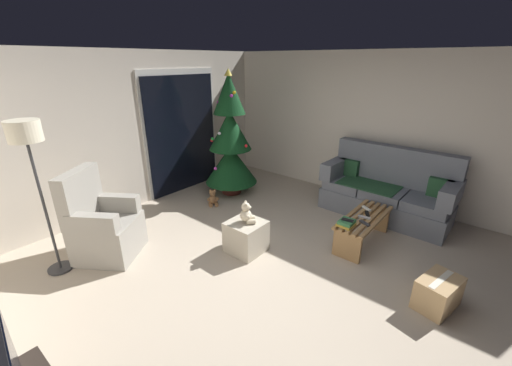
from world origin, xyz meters
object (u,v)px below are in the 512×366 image
at_px(couch, 387,191).
at_px(cardboard_box_taped_mid_floor, 438,293).
at_px(coffee_table, 363,225).
at_px(remote_silver, 364,217).
at_px(remote_white, 367,208).
at_px(ottoman, 246,236).
at_px(book_stack, 346,223).
at_px(teddy_bear_cream, 247,214).
at_px(christmas_tree, 230,142).
at_px(armchair, 103,226).
at_px(remote_graphite, 365,223).
at_px(teddy_bear_chestnut_by_tree, 213,198).
at_px(floor_lamp, 28,147).
at_px(cell_phone, 348,220).
at_px(remote_black, 367,214).

bearing_deg(couch, cardboard_box_taped_mid_floor, -147.06).
relative_size(coffee_table, remote_silver, 7.05).
distance_m(remote_white, ottoman, 1.73).
bearing_deg(book_stack, remote_white, -1.63).
xyz_separation_m(couch, remote_silver, (-1.11, -0.08, 0.01)).
relative_size(coffee_table, teddy_bear_cream, 3.86).
distance_m(book_stack, cardboard_box_taped_mid_floor, 1.21).
distance_m(coffee_table, remote_white, 0.27).
relative_size(remote_white, christmas_tree, 0.07).
relative_size(ottoman, cardboard_box_taped_mid_floor, 0.85).
bearing_deg(book_stack, armchair, 129.94).
height_order(remote_graphite, teddy_bear_chestnut_by_tree, remote_graphite).
relative_size(remote_silver, book_stack, 0.73).
bearing_deg(couch, ottoman, 154.99).
bearing_deg(ottoman, remote_graphite, -51.13).
relative_size(remote_graphite, teddy_bear_chestnut_by_tree, 0.55).
bearing_deg(teddy_bear_cream, remote_graphite, -51.19).
relative_size(teddy_bear_cream, teddy_bear_chestnut_by_tree, 1.00).
bearing_deg(book_stack, coffee_table, -11.27).
relative_size(christmas_tree, teddy_bear_cream, 7.76).
distance_m(remote_graphite, floor_lamp, 3.90).
bearing_deg(book_stack, christmas_tree, 77.87).
xyz_separation_m(book_stack, armchair, (-1.96, 2.34, -0.04)).
bearing_deg(christmas_tree, remote_silver, -94.34).
xyz_separation_m(remote_white, remote_silver, (-0.28, -0.08, 0.00)).
xyz_separation_m(coffee_table, cell_phone, (-0.39, 0.07, 0.21)).
relative_size(remote_silver, remote_black, 1.00).
bearing_deg(remote_silver, teddy_bear_cream, -53.26).
bearing_deg(remote_silver, remote_black, 175.59).
distance_m(remote_graphite, remote_white, 0.45).
distance_m(remote_white, remote_silver, 0.29).
height_order(armchair, teddy_bear_chestnut_by_tree, armchair).
distance_m(remote_graphite, teddy_bear_chestnut_by_tree, 2.56).
bearing_deg(cardboard_box_taped_mid_floor, remote_white, 51.11).
distance_m(book_stack, cell_phone, 0.04).
relative_size(remote_silver, cardboard_box_taped_mid_floor, 0.30).
distance_m(couch, coffee_table, 1.06).
bearing_deg(couch, remote_black, -175.93).
relative_size(couch, christmas_tree, 0.88).
bearing_deg(christmas_tree, floor_lamp, -179.21).
xyz_separation_m(book_stack, ottoman, (-0.76, 1.01, -0.23)).
height_order(christmas_tree, floor_lamp, christmas_tree).
height_order(couch, floor_lamp, floor_lamp).
xyz_separation_m(couch, armchair, (-3.40, 2.35, 0.00)).
bearing_deg(cell_phone, remote_graphite, -49.17).
bearing_deg(teddy_bear_cream, cardboard_box_taped_mid_floor, -77.85).
bearing_deg(coffee_table, book_stack, 168.73).
xyz_separation_m(coffee_table, book_stack, (-0.40, 0.08, 0.17)).
xyz_separation_m(christmas_tree, cardboard_box_taped_mid_floor, (-0.83, -3.65, -0.81)).
distance_m(remote_silver, christmas_tree, 2.67).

